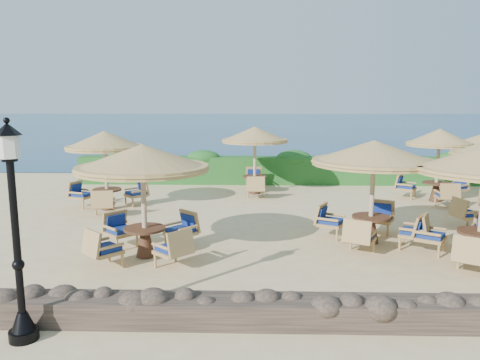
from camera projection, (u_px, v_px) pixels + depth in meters
The scene contains 10 objects.
ground at pixel (297, 226), 13.74m from camera, with size 120.00×120.00×0.00m, color beige.
sea at pixel (260, 122), 82.75m from camera, with size 160.00×160.00×0.00m, color navy.
hedge at pixel (282, 170), 20.74m from camera, with size 18.00×0.90×1.20m, color #1A511C.
stone_wall at pixel (332, 312), 7.59m from camera, with size 15.00×0.65×0.44m, color brown.
lamp_post at pixel (16, 242), 6.91m from camera, with size 0.44×0.44×3.31m.
cafe_set_0 at pixel (143, 178), 10.70m from camera, with size 3.08×3.08×2.65m.
cafe_set_1 at pixel (373, 170), 11.79m from camera, with size 3.15×3.15×2.65m.
cafe_set_3 at pixel (105, 155), 15.54m from camera, with size 2.73×2.73×2.65m.
cafe_set_4 at pixel (255, 144), 18.27m from camera, with size 2.61×2.82×2.65m.
cafe_set_5 at pixel (438, 153), 16.85m from camera, with size 2.77×2.57×2.65m.
Camera 1 is at (-1.30, -13.37, 3.60)m, focal length 35.00 mm.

